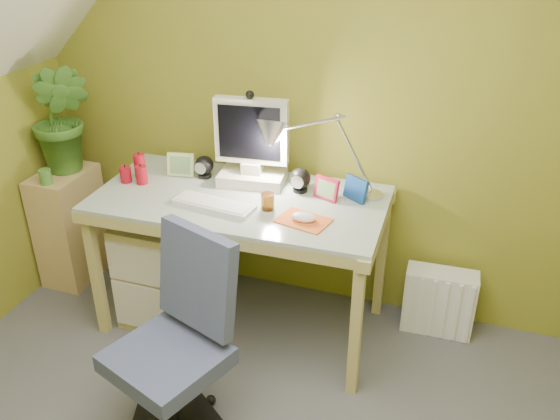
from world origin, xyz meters
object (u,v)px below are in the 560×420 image
(task_chair, at_px, (167,358))
(radiator, at_px, (439,301))
(desk_lamp, at_px, (338,136))
(monitor, at_px, (252,135))
(desk, at_px, (242,262))
(potted_plant, at_px, (62,118))
(side_ledge, at_px, (71,226))

(task_chair, bearing_deg, radiator, 68.00)
(desk_lamp, bearing_deg, monitor, 171.06)
(desk, relative_size, monitor, 2.78)
(potted_plant, height_order, radiator, potted_plant)
(monitor, relative_size, potted_plant, 0.82)
(potted_plant, bearing_deg, radiator, 3.45)
(radiator, bearing_deg, monitor, -176.79)
(desk_lamp, bearing_deg, desk, -167.14)
(desk, bearing_deg, side_ledge, 173.69)
(desk, xyz_separation_m, task_chair, (0.01, -0.85, 0.05))
(monitor, height_order, task_chair, monitor)
(desk, bearing_deg, potted_plant, 171.04)
(desk, height_order, desk_lamp, desk_lamp)
(potted_plant, height_order, task_chair, potted_plant)
(task_chair, distance_m, radiator, 1.54)
(desk, xyz_separation_m, monitor, (-0.00, 0.18, 0.66))
(task_chair, bearing_deg, desk, 110.88)
(desk, xyz_separation_m, potted_plant, (-1.14, 0.15, 0.63))
(desk_lamp, xyz_separation_m, side_ledge, (-1.62, -0.08, -0.76))
(potted_plant, distance_m, radiator, 2.33)
(monitor, xyz_separation_m, task_chair, (0.01, -1.03, -0.61))
(monitor, height_order, side_ledge, monitor)
(side_ledge, bearing_deg, desk, -4.84)
(desk, distance_m, desk_lamp, 0.86)
(desk_lamp, distance_m, potted_plant, 1.59)
(monitor, relative_size, side_ledge, 0.75)
(desk, relative_size, potted_plant, 2.28)
(monitor, relative_size, radiator, 1.41)
(side_ledge, bearing_deg, desk_lamp, 2.85)
(task_chair, relative_size, radiator, 2.36)
(radiator, bearing_deg, desk_lamp, -172.60)
(desk, distance_m, side_ledge, 1.18)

